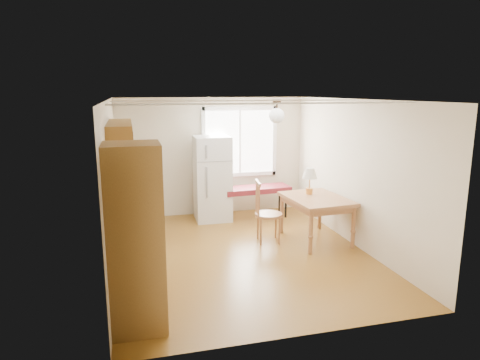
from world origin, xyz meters
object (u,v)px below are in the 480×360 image
object	(u,v)px
chair	(263,207)
refrigerator	(212,178)
bench	(256,190)
dining_table	(316,203)

from	to	relation	value
chair	refrigerator	bearing A→B (deg)	118.87
bench	dining_table	bearing A→B (deg)	-73.52
refrigerator	bench	size ratio (longest dim) A/B	1.20
refrigerator	bench	bearing A→B (deg)	-3.69
dining_table	chair	world-z (taller)	chair
refrigerator	dining_table	distance (m)	2.32
dining_table	chair	xyz separation A→B (m)	(-0.94, 0.16, -0.06)
dining_table	chair	distance (m)	0.95
bench	chair	bearing A→B (deg)	-106.13
dining_table	refrigerator	bearing A→B (deg)	126.84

